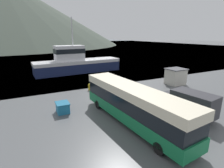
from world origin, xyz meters
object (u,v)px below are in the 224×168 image
object	(u,v)px
small_boat	(82,61)
delivery_van	(188,103)
dock_kiosk	(176,76)
fishing_boat	(76,63)
tour_bus	(132,103)
storage_bin	(63,107)

from	to	relation	value
small_boat	delivery_van	bearing A→B (deg)	-125.37
dock_kiosk	fishing_boat	bearing A→B (deg)	126.04
small_boat	dock_kiosk	bearing A→B (deg)	-111.05
delivery_van	dock_kiosk	world-z (taller)	dock_kiosk
delivery_van	small_boat	distance (m)	36.81
dock_kiosk	tour_bus	bearing A→B (deg)	-149.69
tour_bus	small_boat	bearing A→B (deg)	74.66
storage_bin	dock_kiosk	size ratio (longest dim) A/B	0.54
fishing_boat	storage_bin	bearing A→B (deg)	-22.85
delivery_van	small_boat	xyz separation A→B (m)	(0.82, 36.79, -0.83)
fishing_boat	tour_bus	bearing A→B (deg)	-7.01
tour_bus	dock_kiosk	bearing A→B (deg)	25.31
tour_bus	small_boat	xyz separation A→B (m)	(6.51, 35.69, -1.42)
storage_bin	small_boat	distance (m)	32.90
storage_bin	small_boat	size ratio (longest dim) A/B	0.22
dock_kiosk	delivery_van	bearing A→B (deg)	-130.07
tour_bus	dock_kiosk	size ratio (longest dim) A/B	4.50
dock_kiosk	small_boat	size ratio (longest dim) A/B	0.40
fishing_boat	dock_kiosk	distance (m)	19.55
fishing_boat	small_boat	xyz separation A→B (m)	(4.99, 12.28, -1.59)
delivery_van	storage_bin	distance (m)	12.33
tour_bus	fishing_boat	bearing A→B (deg)	81.28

